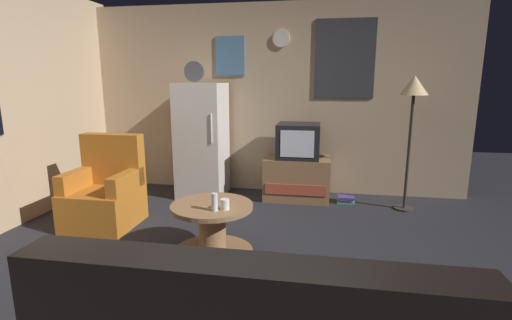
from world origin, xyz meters
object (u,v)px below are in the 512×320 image
standing_lamp (413,96)px  coffee_table (212,230)px  book_stack (346,199)px  wine_glass (215,202)px  mug_ceramic_white (225,204)px  armchair (106,194)px  tv_stand (297,178)px  crt_tv (298,141)px  fridge (202,140)px

standing_lamp → coffee_table: (-1.94, -1.59, -1.12)m
coffee_table → book_stack: (1.26, 1.71, -0.19)m
wine_glass → mug_ceramic_white: bearing=32.9°
armchair → mug_ceramic_white: bearing=-23.3°
coffee_table → armchair: armchair is taller
standing_lamp → armchair: 3.60m
tv_stand → armchair: bearing=-147.7°
crt_tv → standing_lamp: size_ratio=0.34×
coffee_table → wine_glass: size_ratio=4.80×
fridge → standing_lamp: fridge is taller
standing_lamp → armchair: (-3.29, -1.05, -1.02)m
fridge → tv_stand: size_ratio=2.11×
tv_stand → coffee_table: tv_stand is taller
crt_tv → coffee_table: size_ratio=0.75×
tv_stand → wine_glass: bearing=-106.0°
tv_stand → wine_glass: wine_glass is taller
coffee_table → mug_ceramic_white: (0.15, -0.11, 0.28)m
mug_ceramic_white → book_stack: (1.11, 1.82, -0.47)m
standing_lamp → book_stack: 1.49m
armchair → book_stack: bearing=24.3°
tv_stand → mug_ceramic_white: (-0.48, -1.89, 0.24)m
mug_ceramic_white → book_stack: 2.18m
crt_tv → mug_ceramic_white: size_ratio=6.00×
tv_stand → standing_lamp: size_ratio=0.53×
book_stack → wine_glass: bearing=-122.4°
book_stack → tv_stand: bearing=173.7°
armchair → tv_stand: bearing=32.3°
coffee_table → mug_ceramic_white: bearing=-36.6°
standing_lamp → crt_tv: bearing=171.6°
crt_tv → standing_lamp: standing_lamp is taller
tv_stand → book_stack: bearing=-6.3°
fridge → mug_ceramic_white: 2.02m
wine_glass → book_stack: (1.19, 1.87, -0.50)m
coffee_table → mug_ceramic_white: size_ratio=8.00×
standing_lamp → mug_ceramic_white: 2.61m
crt_tv → book_stack: crt_tv is taller
tv_stand → armchair: armchair is taller
fridge → wine_glass: bearing=-69.4°
fridge → tv_stand: bearing=2.0°
standing_lamp → coffee_table: 2.75m
wine_glass → mug_ceramic_white: size_ratio=1.67×
fridge → mug_ceramic_white: size_ratio=19.67×
standing_lamp → armchair: bearing=-162.3°
armchair → book_stack: 2.87m
crt_tv → book_stack: bearing=-6.3°
wine_glass → tv_stand: bearing=74.0°
fridge → armchair: 1.46m
standing_lamp → wine_glass: (-1.87, -1.74, -0.81)m
coffee_table → standing_lamp: bearing=39.2°
wine_glass → armchair: size_ratio=0.16×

